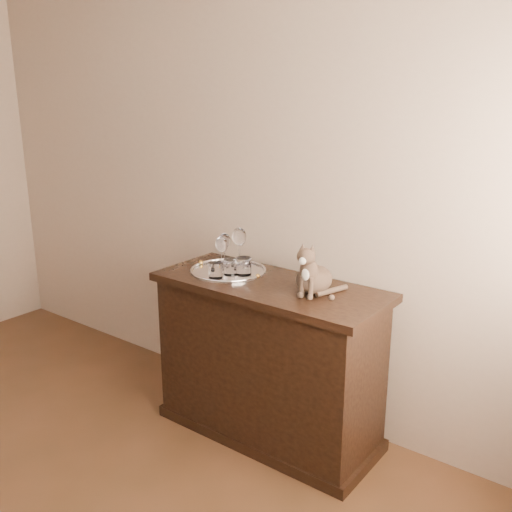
{
  "coord_description": "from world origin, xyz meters",
  "views": [
    {
      "loc": [
        2.17,
        -0.24,
        1.77
      ],
      "look_at": [
        0.51,
        1.95,
        0.97
      ],
      "focal_mm": 40.0,
      "sensor_mm": 36.0,
      "label": 1
    }
  ],
  "objects": [
    {
      "name": "sideboard",
      "position": [
        0.6,
        1.94,
        0.42
      ],
      "size": [
        1.2,
        0.5,
        0.85
      ],
      "primitive_type": null,
      "color": "black",
      "rests_on": "ground"
    },
    {
      "name": "tumbler_c",
      "position": [
        0.43,
        1.95,
        0.9
      ],
      "size": [
        0.08,
        0.08,
        0.09
      ],
      "primitive_type": "cylinder",
      "color": "silver",
      "rests_on": "tray"
    },
    {
      "name": "wine_glass_b",
      "position": [
        0.31,
        2.07,
        0.96
      ],
      "size": [
        0.08,
        0.08,
        0.21
      ],
      "primitive_type": null,
      "color": "white",
      "rests_on": "tray"
    },
    {
      "name": "tumbler_b",
      "position": [
        0.35,
        1.82,
        0.9
      ],
      "size": [
        0.07,
        0.07,
        0.08
      ],
      "primitive_type": "cylinder",
      "color": "silver",
      "rests_on": "tray"
    },
    {
      "name": "tumbler_a",
      "position": [
        0.38,
        1.91,
        0.9
      ],
      "size": [
        0.07,
        0.07,
        0.08
      ],
      "primitive_type": "cylinder",
      "color": "silver",
      "rests_on": "tray"
    },
    {
      "name": "wine_glass_d",
      "position": [
        0.27,
        1.96,
        0.95
      ],
      "size": [
        0.07,
        0.07,
        0.18
      ],
      "primitive_type": null,
      "color": "white",
      "rests_on": "tray"
    },
    {
      "name": "wall_back",
      "position": [
        0.0,
        2.25,
        1.35
      ],
      "size": [
        4.0,
        0.1,
        2.7
      ],
      "primitive_type": "cube",
      "color": "#C2A791",
      "rests_on": "ground"
    },
    {
      "name": "wine_glass_a",
      "position": [
        0.23,
        2.03,
        0.94
      ],
      "size": [
        0.07,
        0.07,
        0.17
      ],
      "primitive_type": null,
      "color": "silver",
      "rests_on": "tray"
    },
    {
      "name": "cat",
      "position": [
        0.85,
        1.96,
        0.98
      ],
      "size": [
        0.28,
        0.27,
        0.26
      ],
      "primitive_type": null,
      "rotation": [
        0.0,
        0.0,
        0.13
      ],
      "color": "brown",
      "rests_on": "sideboard"
    },
    {
      "name": "tray",
      "position": [
        0.33,
        1.95,
        0.85
      ],
      "size": [
        0.4,
        0.4,
        0.01
      ],
      "primitive_type": "cylinder",
      "color": "silver",
      "rests_on": "sideboard"
    }
  ]
}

